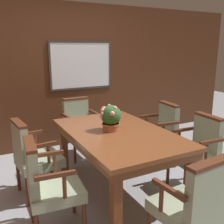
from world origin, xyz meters
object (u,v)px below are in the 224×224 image
(chair_head_far, at_px, (79,124))
(chair_head_near, at_px, (192,204))
(chair_right_far, at_px, (160,131))
(chair_left_far, at_px, (33,155))
(dining_table, at_px, (118,139))
(chair_left_near, at_px, (48,183))
(chair_right_near, at_px, (198,149))
(potted_plant, at_px, (111,117))

(chair_head_far, relative_size, chair_head_near, 1.00)
(chair_right_far, bearing_deg, chair_head_near, -24.65)
(chair_left_far, bearing_deg, chair_right_far, -95.60)
(dining_table, relative_size, chair_left_near, 1.86)
(chair_head_far, distance_m, chair_right_far, 1.29)
(chair_right_near, bearing_deg, chair_head_near, -44.59)
(chair_right_near, bearing_deg, dining_table, -111.49)
(dining_table, height_order, chair_right_near, chair_right_near)
(chair_left_near, distance_m, potted_plant, 1.07)
(chair_head_near, relative_size, potted_plant, 2.98)
(chair_left_near, xyz_separation_m, chair_right_near, (1.83, -0.04, 0.00))
(chair_head_far, bearing_deg, dining_table, -90.97)
(dining_table, height_order, chair_head_far, chair_head_far)
(dining_table, distance_m, chair_right_near, 1.00)
(chair_head_near, bearing_deg, chair_right_near, -142.26)
(chair_head_near, bearing_deg, chair_right_far, -124.76)
(chair_right_near, height_order, potted_plant, potted_plant)
(chair_head_far, relative_size, chair_left_near, 1.00)
(chair_right_near, bearing_deg, chair_left_far, -109.85)
(dining_table, bearing_deg, chair_left_far, 158.77)
(potted_plant, bearing_deg, chair_head_near, -87.50)
(chair_right_far, relative_size, chair_right_near, 1.00)
(dining_table, bearing_deg, chair_right_near, -24.50)
(chair_left_near, relative_size, chair_right_near, 1.00)
(chair_head_near, bearing_deg, potted_plant, -92.17)
(chair_left_far, bearing_deg, potted_plant, -113.89)
(chair_left_far, distance_m, chair_right_near, 1.98)
(chair_left_near, bearing_deg, chair_left_far, 4.68)
(dining_table, height_order, chair_right_far, chair_right_far)
(chair_left_near, height_order, potted_plant, potted_plant)
(chair_left_far, height_order, chair_left_near, same)
(chair_right_far, height_order, potted_plant, potted_plant)
(chair_right_far, xyz_separation_m, potted_plant, (-0.98, -0.29, 0.40))
(chair_left_far, xyz_separation_m, chair_right_far, (1.85, 0.00, 0.00))
(chair_right_far, distance_m, potted_plant, 1.10)
(chair_right_far, distance_m, chair_head_near, 1.84)
(chair_head_far, bearing_deg, potted_plant, -93.69)
(chair_head_near, bearing_deg, chair_left_far, -64.41)
(chair_head_far, bearing_deg, chair_right_near, -62.94)
(chair_left_far, distance_m, chair_left_near, 0.73)
(dining_table, relative_size, chair_head_far, 1.86)
(chair_left_near, xyz_separation_m, potted_plant, (0.88, 0.44, 0.40))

